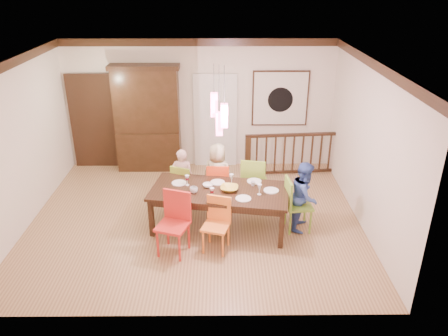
{
  "coord_description": "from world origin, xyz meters",
  "views": [
    {
      "loc": [
        0.47,
        -6.99,
        4.21
      ],
      "look_at": [
        0.53,
        0.07,
        1.0
      ],
      "focal_mm": 35.0,
      "sensor_mm": 36.0,
      "label": 1
    }
  ],
  "objects_px": {
    "chair_end_right": "(299,201)",
    "person_far_mid": "(218,175)",
    "dining_table": "(220,194)",
    "person_end_right": "(305,196)",
    "china_hutch": "(148,119)",
    "chair_far_left": "(185,182)",
    "person_far_left": "(182,178)",
    "balustrade": "(293,153)"
  },
  "relations": [
    {
      "from": "person_far_left",
      "to": "person_far_mid",
      "type": "distance_m",
      "value": 0.68
    },
    {
      "from": "person_far_mid",
      "to": "chair_far_left",
      "type": "bearing_deg",
      "value": 27.36
    },
    {
      "from": "chair_far_left",
      "to": "person_far_mid",
      "type": "xyz_separation_m",
      "value": [
        0.62,
        0.08,
        0.12
      ]
    },
    {
      "from": "person_far_mid",
      "to": "person_end_right",
      "type": "height_order",
      "value": "person_end_right"
    },
    {
      "from": "dining_table",
      "to": "chair_far_left",
      "type": "bearing_deg",
      "value": 139.41
    },
    {
      "from": "chair_far_left",
      "to": "person_far_left",
      "type": "distance_m",
      "value": 0.1
    },
    {
      "from": "person_far_mid",
      "to": "chair_end_right",
      "type": "bearing_deg",
      "value": 166.65
    },
    {
      "from": "chair_end_right",
      "to": "person_far_mid",
      "type": "height_order",
      "value": "person_far_mid"
    },
    {
      "from": "dining_table",
      "to": "person_far_left",
      "type": "height_order",
      "value": "person_far_left"
    },
    {
      "from": "dining_table",
      "to": "chair_far_left",
      "type": "distance_m",
      "value": 1.05
    },
    {
      "from": "chair_end_right",
      "to": "person_far_mid",
      "type": "relative_size",
      "value": 0.78
    },
    {
      "from": "chair_end_right",
      "to": "balustrade",
      "type": "distance_m",
      "value": 2.33
    },
    {
      "from": "chair_far_left",
      "to": "person_far_mid",
      "type": "relative_size",
      "value": 0.71
    },
    {
      "from": "person_far_left",
      "to": "person_end_right",
      "type": "xyz_separation_m",
      "value": [
        2.19,
        -0.82,
        0.04
      ]
    },
    {
      "from": "dining_table",
      "to": "balustrade",
      "type": "height_order",
      "value": "balustrade"
    },
    {
      "from": "person_far_left",
      "to": "dining_table",
      "type": "bearing_deg",
      "value": 132.54
    },
    {
      "from": "balustrade",
      "to": "person_far_left",
      "type": "xyz_separation_m",
      "value": [
        -2.35,
        -1.43,
        0.09
      ]
    },
    {
      "from": "chair_far_left",
      "to": "balustrade",
      "type": "height_order",
      "value": "balustrade"
    },
    {
      "from": "chair_far_left",
      "to": "person_far_mid",
      "type": "bearing_deg",
      "value": -149.73
    },
    {
      "from": "person_far_left",
      "to": "person_far_mid",
      "type": "height_order",
      "value": "person_far_mid"
    },
    {
      "from": "person_end_right",
      "to": "person_far_left",
      "type": "bearing_deg",
      "value": 89.42
    },
    {
      "from": "chair_far_left",
      "to": "person_end_right",
      "type": "height_order",
      "value": "person_end_right"
    },
    {
      "from": "balustrade",
      "to": "person_end_right",
      "type": "bearing_deg",
      "value": -98.74
    },
    {
      "from": "chair_far_left",
      "to": "person_end_right",
      "type": "xyz_separation_m",
      "value": [
        2.15,
        -0.8,
        0.12
      ]
    },
    {
      "from": "chair_far_left",
      "to": "person_far_left",
      "type": "relative_size",
      "value": 0.75
    },
    {
      "from": "dining_table",
      "to": "person_far_mid",
      "type": "xyz_separation_m",
      "value": [
        -0.04,
        0.88,
        -0.05
      ]
    },
    {
      "from": "chair_far_left",
      "to": "dining_table",
      "type": "bearing_deg",
      "value": 152.92
    },
    {
      "from": "dining_table",
      "to": "person_far_left",
      "type": "xyz_separation_m",
      "value": [
        -0.71,
        0.82,
        -0.09
      ]
    },
    {
      "from": "balustrade",
      "to": "person_far_mid",
      "type": "bearing_deg",
      "value": -145.56
    },
    {
      "from": "chair_far_left",
      "to": "chair_end_right",
      "type": "xyz_separation_m",
      "value": [
        2.04,
        -0.86,
        0.05
      ]
    },
    {
      "from": "person_far_left",
      "to": "china_hutch",
      "type": "bearing_deg",
      "value": -62.12
    },
    {
      "from": "chair_end_right",
      "to": "person_far_mid",
      "type": "xyz_separation_m",
      "value": [
        -1.42,
        0.94,
        0.06
      ]
    },
    {
      "from": "person_far_left",
      "to": "person_far_mid",
      "type": "bearing_deg",
      "value": -173.45
    },
    {
      "from": "china_hutch",
      "to": "person_end_right",
      "type": "distance_m",
      "value": 4.07
    },
    {
      "from": "chair_end_right",
      "to": "person_far_left",
      "type": "height_order",
      "value": "person_far_left"
    },
    {
      "from": "person_end_right",
      "to": "china_hutch",
      "type": "bearing_deg",
      "value": 69.78
    },
    {
      "from": "china_hutch",
      "to": "chair_far_left",
      "type": "bearing_deg",
      "value": -62.44
    },
    {
      "from": "dining_table",
      "to": "person_end_right",
      "type": "bearing_deg",
      "value": 9.55
    },
    {
      "from": "china_hutch",
      "to": "person_far_left",
      "type": "distance_m",
      "value": 2.08
    },
    {
      "from": "china_hutch",
      "to": "balustrade",
      "type": "height_order",
      "value": "china_hutch"
    },
    {
      "from": "dining_table",
      "to": "chair_end_right",
      "type": "distance_m",
      "value": 1.38
    },
    {
      "from": "chair_far_left",
      "to": "person_far_left",
      "type": "height_order",
      "value": "person_far_left"
    }
  ]
}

